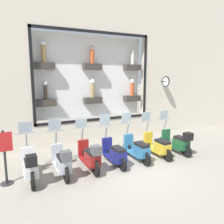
{
  "coord_description": "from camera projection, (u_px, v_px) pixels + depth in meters",
  "views": [
    {
      "loc": [
        -5.79,
        3.64,
        3.08
      ],
      "look_at": [
        2.12,
        -0.21,
        1.6
      ],
      "focal_mm": 35.0,
      "sensor_mm": 36.0,
      "label": 1
    }
  ],
  "objects": [
    {
      "name": "scooter_yellow_1",
      "position": [
        158.0,
        146.0,
        8.37
      ],
      "size": [
        1.79,
        0.6,
        1.61
      ],
      "color": "black",
      "rests_on": "ground_plane"
    },
    {
      "name": "scooter_silver_5",
      "position": [
        62.0,
        161.0,
        6.71
      ],
      "size": [
        1.8,
        0.61,
        1.67
      ],
      "color": "black",
      "rests_on": "ground_plane"
    },
    {
      "name": "shop_sign_post",
      "position": [
        5.0,
        156.0,
        6.13
      ],
      "size": [
        0.36,
        0.45,
        1.58
      ],
      "color": "#232326",
      "rests_on": "ground_plane"
    },
    {
      "name": "scooter_green_0",
      "position": [
        177.0,
        142.0,
        8.7
      ],
      "size": [
        1.79,
        0.61,
        1.61
      ],
      "color": "black",
      "rests_on": "ground_plane"
    },
    {
      "name": "building_facade",
      "position": [
        93.0,
        32.0,
        9.59
      ],
      "size": [
        1.2,
        36.0,
        9.72
      ],
      "color": "beige",
      "rests_on": "ground_plane"
    },
    {
      "name": "scooter_white_6",
      "position": [
        30.0,
        166.0,
        6.31
      ],
      "size": [
        1.81,
        0.61,
        1.64
      ],
      "color": "black",
      "rests_on": "ground_plane"
    },
    {
      "name": "scooter_teal_2",
      "position": [
        137.0,
        149.0,
        7.97
      ],
      "size": [
        1.8,
        0.6,
        1.66
      ],
      "color": "black",
      "rests_on": "ground_plane"
    },
    {
      "name": "scooter_red_4",
      "position": [
        90.0,
        156.0,
        7.11
      ],
      "size": [
        1.81,
        0.6,
        1.58
      ],
      "color": "black",
      "rests_on": "ground_plane"
    },
    {
      "name": "ground_plane",
      "position": [
        134.0,
        170.0,
        7.21
      ],
      "size": [
        120.0,
        120.0,
        0.0
      ],
      "primitive_type": "plane",
      "color": "gray"
    },
    {
      "name": "scooter_navy_3",
      "position": [
        115.0,
        153.0,
        7.57
      ],
      "size": [
        1.79,
        0.6,
        1.66
      ],
      "color": "black",
      "rests_on": "ground_plane"
    }
  ]
}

